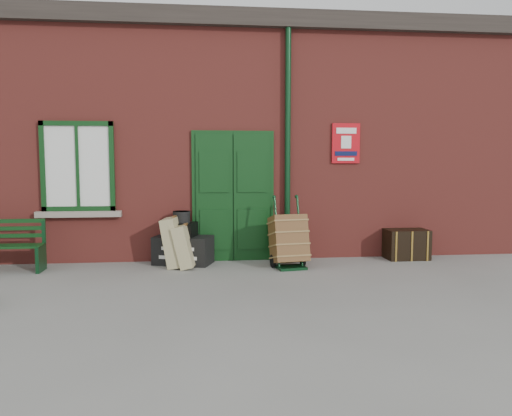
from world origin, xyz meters
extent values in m
plane|color=gray|center=(0.00, 0.00, 0.00)|extent=(80.00, 80.00, 0.00)
cube|color=#973830|center=(0.00, 3.50, 2.00)|extent=(10.00, 4.00, 4.00)
cube|color=#38302B|center=(0.00, 3.50, 4.15)|extent=(10.30, 4.30, 0.30)
cube|color=#0E3513|center=(-0.30, 1.46, 1.10)|extent=(1.42, 0.12, 2.32)
cube|color=white|center=(-2.90, 1.45, 1.65)|extent=(1.20, 0.08, 1.50)
cylinder|color=black|center=(0.65, 1.42, 2.00)|extent=(0.10, 0.10, 4.00)
cube|color=red|center=(1.70, 1.47, 2.05)|extent=(0.50, 0.03, 0.70)
cube|color=#0E3513|center=(-4.04, 1.10, 0.66)|extent=(1.37, 0.05, 0.36)
cube|color=black|center=(-3.38, 0.91, 0.20)|extent=(0.06, 0.41, 0.41)
cube|color=black|center=(-1.16, 1.25, 0.24)|extent=(1.06, 0.79, 0.47)
cube|color=black|center=(-1.21, 1.25, 0.59)|extent=(0.61, 0.52, 0.24)
cylinder|color=black|center=(-1.18, 1.25, 0.80)|extent=(0.36, 0.36, 0.19)
cube|color=tan|center=(-1.31, 1.04, 0.41)|extent=(0.44, 0.62, 0.82)
cube|color=tan|center=(-1.13, 0.94, 0.36)|extent=(0.43, 0.56, 0.71)
cube|color=black|center=(0.59, 0.64, 0.02)|extent=(0.49, 0.38, 0.04)
cylinder|color=black|center=(0.37, 0.77, 0.58)|extent=(0.08, 0.32, 1.14)
cylinder|color=black|center=(0.76, 0.83, 0.58)|extent=(0.08, 0.32, 1.14)
cylinder|color=black|center=(0.30, 0.78, 0.11)|extent=(0.08, 0.22, 0.21)
cylinder|color=black|center=(0.82, 0.86, 0.11)|extent=(0.08, 0.22, 0.21)
cube|color=brown|center=(0.56, 0.79, 0.47)|extent=(0.64, 0.68, 0.84)
cube|color=black|center=(2.77, 1.25, 0.26)|extent=(0.73, 0.48, 0.53)
camera|label=1|loc=(-0.85, -7.18, 1.74)|focal=35.00mm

